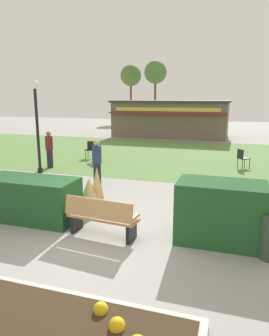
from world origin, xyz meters
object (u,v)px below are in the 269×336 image
at_px(lamppost_mid, 37,115).
at_px(food_kiosk, 172,118).
at_px(park_bench, 101,217).
at_px(person_standing, 49,149).
at_px(cafe_chair_east, 98,152).
at_px(cafe_chair_center, 242,157).
at_px(cafe_chair_west, 91,148).
at_px(tree_left_bg, 131,76).
at_px(tree_right_bg, 155,73).
at_px(person_strolling, 97,162).
at_px(parked_car_west_slot, 164,121).

relative_size(lamppost_mid, food_kiosk, 0.41).
height_order(park_bench, person_standing, person_standing).
height_order(cafe_chair_east, cafe_chair_center, same).
height_order(food_kiosk, person_standing, food_kiosk).
bearing_deg(food_kiosk, person_standing, -101.45).
relative_size(cafe_chair_west, tree_left_bg, 0.12).
distance_m(cafe_chair_west, tree_right_bg, 25.25).
xyz_separation_m(person_strolling, person_standing, (-3.35, 2.10, 0.00)).
xyz_separation_m(person_standing, tree_left_bg, (-5.81, 29.07, 5.21)).
bearing_deg(food_kiosk, cafe_chair_east, -95.94).
relative_size(person_strolling, tree_left_bg, 0.22).
bearing_deg(cafe_chair_center, parked_car_west_slot, 112.31).
xyz_separation_m(cafe_chair_east, tree_left_bg, (-7.39, 27.20, 5.55)).
relative_size(cafe_chair_center, parked_car_west_slot, 0.21).
distance_m(lamppost_mid, tree_right_bg, 28.64).
bearing_deg(tree_right_bg, food_kiosk, -69.98).
bearing_deg(parked_car_west_slot, park_bench, -80.08).
xyz_separation_m(cafe_chair_center, person_strolling, (-5.11, -4.78, 0.33)).
xyz_separation_m(lamppost_mid, cafe_chair_west, (0.56, 3.86, -1.93)).
height_order(lamppost_mid, tree_right_bg, tree_right_bg).
distance_m(lamppost_mid, person_standing, 1.90).
relative_size(cafe_chair_east, cafe_chair_center, 1.00).
bearing_deg(tree_left_bg, tree_right_bg, -24.81).
xyz_separation_m(lamppost_mid, parked_car_west_slot, (0.12, 23.70, -1.82)).
distance_m(cafe_chair_center, person_strolling, 7.01).
height_order(cafe_chair_center, parked_car_west_slot, parked_car_west_slot).
distance_m(park_bench, cafe_chair_east, 8.83).
bearing_deg(person_strolling, cafe_chair_center, -166.20).
bearing_deg(person_standing, cafe_chair_east, 144.34).
height_order(cafe_chair_west, parked_car_west_slot, parked_car_west_slot).
bearing_deg(cafe_chair_west, park_bench, -62.89).
bearing_deg(tree_left_bg, park_bench, -72.48).
xyz_separation_m(park_bench, food_kiosk, (-2.45, 20.20, 1.02)).
bearing_deg(tree_right_bg, cafe_chair_east, -82.05).
bearing_deg(cafe_chair_east, food_kiosk, 84.06).
distance_m(person_strolling, parked_car_west_slot, 24.98).
relative_size(park_bench, person_standing, 1.03).
distance_m(park_bench, lamppost_mid, 7.53).
distance_m(park_bench, cafe_chair_west, 10.09).
bearing_deg(parked_car_west_slot, tree_left_bg, 133.56).
bearing_deg(tree_left_bg, cafe_chair_center, -61.58).
xyz_separation_m(park_bench, cafe_chair_east, (-3.72, 8.00, 0.05)).
relative_size(food_kiosk, cafe_chair_west, 10.61).
distance_m(food_kiosk, tree_right_bg, 14.86).
bearing_deg(food_kiosk, tree_left_bg, 120.01).
bearing_deg(cafe_chair_west, lamppost_mid, -98.25).
bearing_deg(cafe_chair_west, person_standing, -103.86).
bearing_deg(cafe_chair_east, person_strolling, -65.93).
xyz_separation_m(cafe_chair_east, tree_right_bg, (-3.55, 25.42, 5.74)).
bearing_deg(cafe_chair_center, cafe_chair_west, 178.75).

